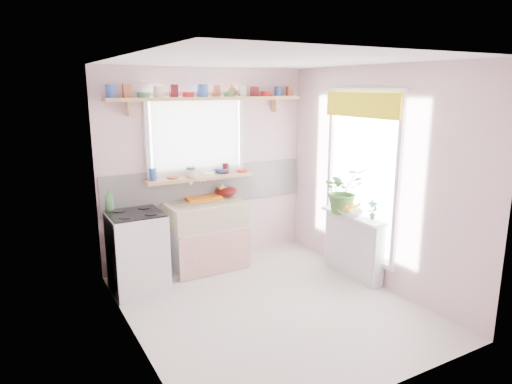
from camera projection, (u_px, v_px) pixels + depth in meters
room at (281, 161)px, 5.56m from camera, size 3.20×3.20×3.20m
sink_unit at (207, 235)px, 5.76m from camera, size 0.95×0.65×1.11m
cooker at (137, 252)px, 5.09m from camera, size 0.58×0.58×0.93m
radiator_ledge at (353, 244)px, 5.53m from camera, size 0.22×0.95×0.78m
windowsill at (200, 178)px, 5.75m from camera, size 1.40×0.22×0.04m
pine_shelf at (209, 98)px, 5.59m from camera, size 2.52×0.24×0.04m
shelf_crockery at (209, 92)px, 5.58m from camera, size 2.47×0.11×0.12m
sill_crockery at (196, 172)px, 5.71m from camera, size 1.35×0.11×0.12m
dish_tray at (203, 198)px, 5.85m from camera, size 0.47×0.37×0.04m
colander at (226, 191)px, 6.00m from camera, size 0.37×0.37×0.13m
jade_plant at (343, 191)px, 5.45m from camera, size 0.53×0.47×0.55m
fruit_bowl at (350, 213)px, 5.38m from camera, size 0.38×0.38×0.07m
herb_pot at (373, 210)px, 5.21m from camera, size 0.14×0.11×0.23m
soap_bottle_sink at (222, 189)px, 5.96m from camera, size 0.09×0.09×0.20m
sill_cup at (192, 174)px, 5.62m from camera, size 0.16×0.16×0.11m
sill_bowl at (221, 170)px, 5.95m from camera, size 0.26×0.26×0.07m
shelf_vase at (232, 90)px, 5.78m from camera, size 0.17×0.17×0.15m
cooker_bottle at (109, 200)px, 5.04m from camera, size 0.11×0.11×0.26m
fruit at (350, 207)px, 5.37m from camera, size 0.20×0.14×0.10m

